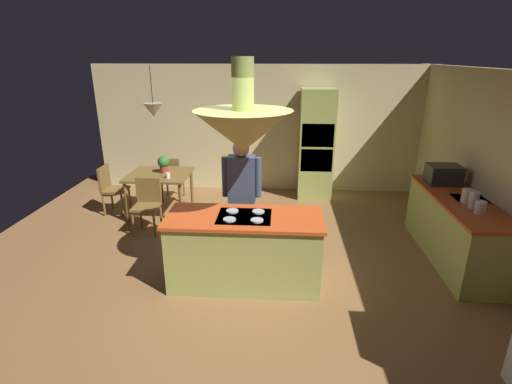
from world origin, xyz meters
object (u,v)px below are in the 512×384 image
object	(u,v)px
canister_sugar	(474,200)
canister_tea	(467,196)
person_at_island	(242,192)
canister_flour	(481,207)
chair_by_back_wall	(171,176)
cup_on_table	(168,175)
chair_at_corner	(111,186)
oven_tower	(316,144)
dining_table	(160,179)
microwave_on_counter	(444,174)
chair_facing_island	(147,202)
kitchen_island	(245,250)
potted_plant_on_table	(164,163)

from	to	relation	value
canister_sugar	canister_tea	world-z (taller)	canister_sugar
person_at_island	canister_flour	distance (m)	2.96
canister_sugar	chair_by_back_wall	bearing A→B (deg)	152.72
cup_on_table	canister_sugar	distance (m)	4.54
canister_tea	chair_at_corner	bearing A→B (deg)	164.93
oven_tower	chair_by_back_wall	distance (m)	2.89
person_at_island	chair_by_back_wall	size ratio (longest dim) A/B	1.94
canister_flour	canister_tea	bearing A→B (deg)	90.00
dining_table	microwave_on_counter	distance (m)	4.61
oven_tower	chair_facing_island	world-z (taller)	oven_tower
cup_on_table	kitchen_island	bearing A→B (deg)	-51.65
cup_on_table	microwave_on_counter	bearing A→B (deg)	-5.72
chair_by_back_wall	canister_tea	distance (m)	5.05
canister_tea	potted_plant_on_table	bearing A→B (deg)	161.11
canister_tea	microwave_on_counter	distance (m)	0.80
chair_facing_island	canister_flour	distance (m)	4.70
dining_table	chair_by_back_wall	distance (m)	0.71
kitchen_island	chair_at_corner	world-z (taller)	kitchen_island
dining_table	chair_by_back_wall	xyz separation A→B (m)	(0.00, 0.70, -0.16)
potted_plant_on_table	microwave_on_counter	bearing A→B (deg)	-9.31
dining_table	chair_facing_island	size ratio (longest dim) A/B	1.21
cup_on_table	canister_tea	bearing A→B (deg)	-15.89
person_at_island	canister_flour	world-z (taller)	person_at_island
chair_by_back_wall	cup_on_table	world-z (taller)	chair_by_back_wall
chair_at_corner	canister_sugar	distance (m)	5.71
cup_on_table	canister_sugar	xyz separation A→B (m)	(4.31, -1.41, 0.21)
kitchen_island	dining_table	distance (m)	2.71
chair_facing_island	chair_at_corner	bearing A→B (deg)	142.43
dining_table	canister_flour	size ratio (longest dim) A/B	6.62
chair_by_back_wall	canister_flour	distance (m)	5.22
microwave_on_counter	person_at_island	bearing A→B (deg)	-165.40
cup_on_table	person_at_island	bearing A→B (deg)	-41.00
oven_tower	chair_facing_island	xyz separation A→B (m)	(-2.80, -1.84, -0.56)
potted_plant_on_table	canister_sugar	bearing A→B (deg)	-20.93
canister_tea	chair_facing_island	bearing A→B (deg)	170.37
kitchen_island	chair_by_back_wall	distance (m)	3.27
potted_plant_on_table	cup_on_table	bearing A→B (deg)	-63.02
kitchen_island	cup_on_table	distance (m)	2.40
dining_table	microwave_on_counter	xyz separation A→B (m)	(4.54, -0.67, 0.38)
chair_by_back_wall	canister_sugar	size ratio (longest dim) A/B	4.03
chair_by_back_wall	potted_plant_on_table	distance (m)	0.77
person_at_island	microwave_on_counter	bearing A→B (deg)	14.60
kitchen_island	canister_tea	xyz separation A→B (m)	(2.84, 0.63, 0.54)
oven_tower	chair_by_back_wall	world-z (taller)	oven_tower
dining_table	chair_by_back_wall	world-z (taller)	chair_by_back_wall
oven_tower	canister_flour	distance (m)	3.44
oven_tower	canister_flour	bearing A→B (deg)	-59.62
chair_at_corner	canister_flour	bearing A→B (deg)	-108.54
dining_table	canister_sugar	bearing A→B (deg)	-19.92
chair_at_corner	canister_flour	distance (m)	5.76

